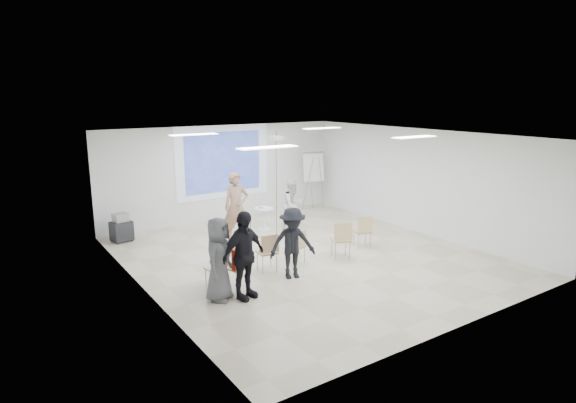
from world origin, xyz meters
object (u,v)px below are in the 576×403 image
audience_outer (219,254)px  audience_left (244,249)px  pedestal_table (264,218)px  chair_center (298,244)px  av_cart (121,229)px  chair_far_left (217,266)px  chair_left_inner (268,250)px  chair_right_inner (342,237)px  player_right (293,202)px  chair_right_far (363,229)px  player_left (236,202)px  chair_left_mid (239,264)px  flipchart_easel (313,167)px  laptop (266,250)px  audience_mid (292,239)px

audience_outer → audience_left: bearing=-69.1°
pedestal_table → chair_center: bearing=-105.5°
chair_center → av_cart: chair_center is taller
chair_far_left → audience_left: 0.97m
chair_left_inner → chair_right_inner: 1.95m
player_right → chair_left_inner: bearing=-143.1°
pedestal_table → chair_right_inner: 3.27m
pedestal_table → player_right: size_ratio=0.42×
chair_center → chair_right_far: chair_right_far is taller
player_left → chair_left_mid: size_ratio=2.37×
chair_right_far → flipchart_easel: size_ratio=0.43×
chair_left_inner → laptop: 0.11m
chair_far_left → audience_outer: size_ratio=0.43×
chair_center → chair_right_far: size_ratio=0.92×
chair_left_mid → av_cart: bearing=88.1°
chair_far_left → audience_left: bearing=-82.7°
chair_left_inner → audience_left: audience_left is taller
player_left → av_cart: (-2.67, 1.65, -0.71)m
chair_left_inner → chair_right_far: (2.94, 0.06, -0.01)m
chair_left_inner → chair_right_inner: (1.93, -0.27, 0.03)m
audience_left → av_cart: bearing=85.6°
chair_far_left → av_cart: size_ratio=1.02×
pedestal_table → chair_left_mid: size_ratio=0.77×
player_left → audience_mid: (-0.30, -3.14, -0.18)m
player_right → chair_right_far: player_right is taller
laptop → audience_left: 1.66m
player_right → flipchart_easel: 2.75m
chair_far_left → chair_left_inner: bearing=0.5°
audience_mid → chair_left_inner: bearing=130.1°
chair_far_left → flipchart_easel: 7.45m
chair_left_inner → chair_center: size_ratio=1.11×
chair_right_far → audience_outer: 4.60m
chair_left_inner → chair_left_mid: bearing=-144.4°
chair_left_inner → audience_left: size_ratio=0.44×
flipchart_easel → chair_right_inner: bearing=-106.0°
player_right → chair_left_inner: (-2.46, -2.59, -0.30)m
pedestal_table → chair_right_far: (1.26, -2.92, 0.13)m
chair_left_mid → chair_center: chair_left_mid is taller
pedestal_table → player_right: 0.98m
player_right → player_left: bearing=171.7°
audience_mid → audience_left: bearing=-148.1°
player_right → chair_far_left: (-3.81, -2.78, -0.36)m
player_right → chair_center: player_right is taller
pedestal_table → audience_mid: bearing=-111.7°
chair_far_left → laptop: chair_far_left is taller
player_right → chair_center: size_ratio=2.06×
audience_left → chair_center: bearing=12.2°
player_left → audience_outer: player_left is taller
chair_right_far → flipchart_easel: flipchart_easel is taller
player_right → audience_mid: (-2.20, -3.19, 0.06)m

